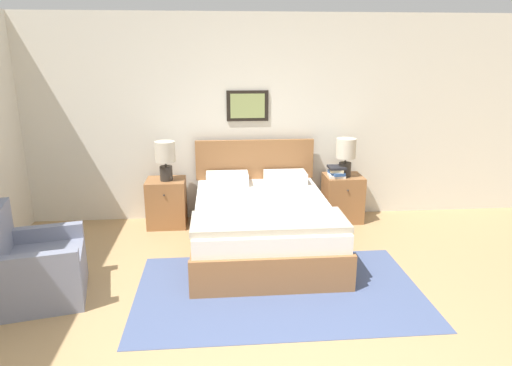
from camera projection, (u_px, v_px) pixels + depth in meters
name	position (u px, v px, depth m)	size (l,w,h in m)	color
wall_back	(242.00, 119.00, 5.84)	(7.86, 0.09, 2.60)	silver
area_rug_main	(279.00, 290.00, 4.23)	(2.63, 1.58, 0.01)	#47567F
bed	(262.00, 223.00, 5.07)	(1.52, 2.07, 1.05)	#936038
armchair	(35.00, 269.00, 4.03)	(0.87, 0.89, 0.86)	gray
nightstand_near_window	(167.00, 203.00, 5.75)	(0.48, 0.45, 0.60)	#936038
nightstand_by_door	(342.00, 198.00, 5.94)	(0.48, 0.45, 0.60)	#936038
table_lamp_near_window	(165.00, 156.00, 5.56)	(0.25, 0.25, 0.49)	#2D2823
table_lamp_by_door	(346.00, 153.00, 5.75)	(0.25, 0.25, 0.49)	#2D2823
book_thick_bottom	(336.00, 176.00, 5.80)	(0.23, 0.24, 0.03)	silver
book_hardcover_middle	(336.00, 173.00, 5.79)	(0.18, 0.27, 0.04)	#335693
book_novel_upper	(337.00, 170.00, 5.78)	(0.20, 0.23, 0.04)	beige
book_slim_near_top	(337.00, 167.00, 5.77)	(0.21, 0.22, 0.03)	#232328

